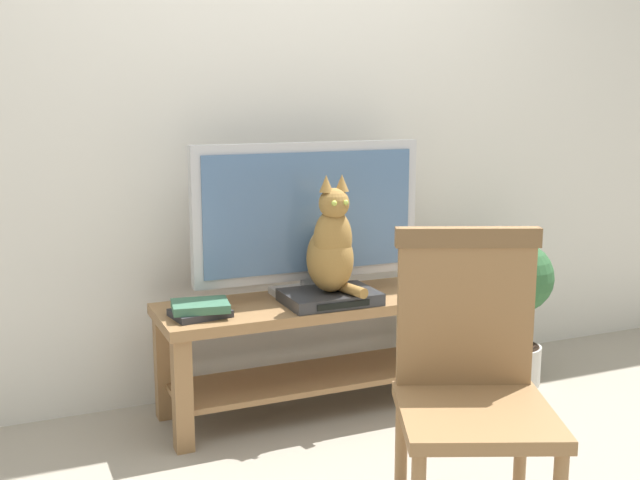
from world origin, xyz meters
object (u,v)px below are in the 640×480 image
at_px(tv_stand, 315,332).
at_px(media_box, 330,297).
at_px(potted_plant, 517,300).
at_px(tv, 308,216).
at_px(wooden_chair, 471,371).
at_px(cat, 332,247).
at_px(book_stack, 200,309).

height_order(tv_stand, media_box, media_box).
bearing_deg(tv_stand, potted_plant, -4.88).
height_order(tv, wooden_chair, tv).
xyz_separation_m(wooden_chair, potted_plant, (0.95, 1.02, -0.14)).
relative_size(media_box, potted_plant, 0.56).
bearing_deg(cat, tv_stand, 110.79).
height_order(tv, book_stack, tv).
relative_size(wooden_chair, potted_plant, 1.41).
relative_size(tv, wooden_chair, 1.06).
height_order(media_box, cat, cat).
xyz_separation_m(tv_stand, wooden_chair, (0.04, -1.10, 0.20)).
bearing_deg(cat, book_stack, 176.76).
distance_m(wooden_chair, potted_plant, 1.40).
distance_m(tv, potted_plant, 1.09).
distance_m(book_stack, potted_plant, 1.51).
relative_size(media_box, book_stack, 1.59).
bearing_deg(tv_stand, book_stack, -173.44).
bearing_deg(book_stack, wooden_chair, -62.09).
distance_m(media_box, book_stack, 0.55).
xyz_separation_m(tv_stand, tv, (0.00, 0.07, 0.50)).
xyz_separation_m(media_box, potted_plant, (0.95, -0.01, -0.11)).
distance_m(tv, wooden_chair, 1.22).
bearing_deg(tv, book_stack, -165.42).
relative_size(tv_stand, media_box, 3.49).
distance_m(wooden_chair, book_stack, 1.18).
distance_m(cat, potted_plant, 1.01).
bearing_deg(tv_stand, tv, 89.98).
distance_m(media_box, potted_plant, 0.96).
xyz_separation_m(tv_stand, book_stack, (-0.52, -0.06, 0.18)).
relative_size(tv_stand, tv, 1.32).
distance_m(tv_stand, media_box, 0.19).
height_order(tv_stand, potted_plant, potted_plant).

